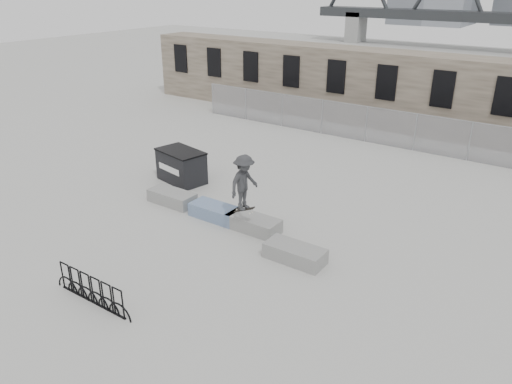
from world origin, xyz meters
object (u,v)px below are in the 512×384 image
dumpster (181,166)px  skateboarder (244,183)px  planter_far_left (172,197)px  planter_center_right (253,223)px  bike_rack (91,290)px  planter_center_left (215,211)px  planter_offset (295,253)px

dumpster → skateboarder: bearing=-13.7°
planter_far_left → dumpster: bearing=123.1°
planter_center_right → bike_rack: (-1.20, -6.23, 0.16)m
planter_center_left → skateboarder: skateboarder is taller
dumpster → bike_rack: size_ratio=0.78×
planter_offset → bike_rack: 6.34m
planter_far_left → skateboarder: skateboarder is taller
planter_center_left → planter_center_right: bearing=0.5°
bike_rack → dumpster: bearing=116.8°
bike_rack → skateboarder: 6.04m
planter_center_right → dumpster: 5.77m
planter_center_right → bike_rack: 6.34m
planter_offset → planter_center_left: bearing=167.0°
planter_offset → dumpster: dumpster is taller
planter_center_left → bike_rack: bike_rack is taller
planter_center_left → planter_far_left: bearing=179.0°
planter_center_right → bike_rack: bike_rack is taller
skateboarder → planter_center_left: bearing=77.8°
bike_rack → skateboarder: size_ratio=1.45×
planter_far_left → dumpster: size_ratio=0.82×
bike_rack → skateboarder: bearing=78.2°
planter_far_left → planter_center_right: (4.07, -0.02, 0.00)m
planter_center_right → planter_far_left: bearing=179.7°
dumpster → planter_center_right: bearing=-8.9°
planter_center_left → dumpster: size_ratio=0.82×
planter_far_left → dumpster: dumpster is taller
skateboarder → planter_far_left: bearing=86.4°
bike_rack → planter_offset: bearing=56.2°
planter_offset → planter_center_right: bearing=157.5°
planter_center_right → planter_center_left: bearing=-179.5°
planter_offset → dumpster: 8.28m
dumpster → skateboarder: size_ratio=1.13×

